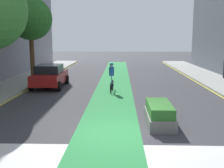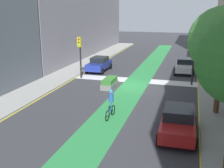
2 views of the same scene
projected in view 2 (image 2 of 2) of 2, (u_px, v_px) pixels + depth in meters
ground_plane at (130, 86)px, 25.37m from camera, size 120.00×120.00×0.00m
bike_lane_paint at (134, 86)px, 25.28m from camera, size 2.40×60.00×0.01m
crosswalk_band at (135, 80)px, 27.22m from camera, size 12.00×1.80×0.01m
sidewalk_left at (217, 91)px, 23.34m from camera, size 3.00×60.00×0.15m
curb_stripe_left at (198, 91)px, 23.76m from camera, size 0.16×60.00×0.01m
sidewalk_right at (56, 79)px, 27.37m from camera, size 3.00×60.00×0.15m
curb_stripe_right at (70, 81)px, 26.98m from camera, size 0.16×60.00×0.01m
traffic_signal_near_right at (80, 50)px, 27.30m from camera, size 0.35×0.52×4.12m
traffic_signal_near_left at (194, 53)px, 24.72m from camera, size 0.35×0.52×4.22m
car_white_left_near at (185, 65)px, 30.32m from camera, size 2.08×4.23×1.57m
car_red_left_far at (178, 122)px, 15.25m from camera, size 2.09×4.23×1.57m
car_blue_right_near at (99, 64)px, 31.11m from camera, size 2.06×4.22×1.57m
cyclist_in_lane at (111, 103)px, 17.75m from camera, size 0.32×1.73×1.86m
pedestrian_sidewalk_left_a at (207, 74)px, 25.48m from camera, size 0.34×0.34×1.68m
street_tree_near at (223, 41)px, 17.23m from camera, size 4.35×4.35×6.89m
median_planter at (109, 83)px, 24.67m from camera, size 0.99×2.42×0.85m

